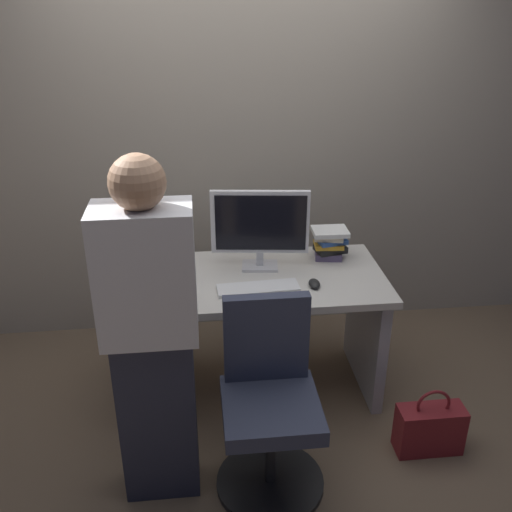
{
  "coord_description": "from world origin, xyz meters",
  "views": [
    {
      "loc": [
        -0.3,
        -2.78,
        2.2
      ],
      "look_at": [
        0.0,
        -0.05,
        0.9
      ],
      "focal_mm": 40.35,
      "sensor_mm": 36.0,
      "label": 1
    }
  ],
  "objects_px": {
    "office_chair": "(269,407)",
    "mouse": "(314,284)",
    "person_at_desk": "(151,338)",
    "keyboard": "(258,288)",
    "cup_near_keyboard": "(164,291)",
    "cup_by_monitor": "(155,260)",
    "book_stack": "(329,242)",
    "desk": "(255,313)",
    "handbag": "(430,428)",
    "monitor": "(260,225)"
  },
  "relations": [
    {
      "from": "book_stack",
      "to": "monitor",
      "type": "bearing_deg",
      "value": -169.18
    },
    {
      "from": "cup_by_monitor",
      "to": "cup_near_keyboard",
      "type": "bearing_deg",
      "value": -80.89
    },
    {
      "from": "cup_by_monitor",
      "to": "handbag",
      "type": "bearing_deg",
      "value": -29.75
    },
    {
      "from": "monitor",
      "to": "mouse",
      "type": "height_order",
      "value": "monitor"
    },
    {
      "from": "monitor",
      "to": "keyboard",
      "type": "distance_m",
      "value": 0.36
    },
    {
      "from": "desk",
      "to": "office_chair",
      "type": "xyz_separation_m",
      "value": [
        -0.01,
        -0.7,
        -0.09
      ]
    },
    {
      "from": "monitor",
      "to": "desk",
      "type": "bearing_deg",
      "value": -109.66
    },
    {
      "from": "monitor",
      "to": "person_at_desk",
      "type": "bearing_deg",
      "value": -124.71
    },
    {
      "from": "keyboard",
      "to": "handbag",
      "type": "bearing_deg",
      "value": -32.26
    },
    {
      "from": "monitor",
      "to": "office_chair",
      "type": "bearing_deg",
      "value": -93.44
    },
    {
      "from": "mouse",
      "to": "handbag",
      "type": "relative_size",
      "value": 0.26
    },
    {
      "from": "person_at_desk",
      "to": "keyboard",
      "type": "xyz_separation_m",
      "value": [
        0.52,
        0.54,
        -0.09
      ]
    },
    {
      "from": "mouse",
      "to": "cup_near_keyboard",
      "type": "xyz_separation_m",
      "value": [
        -0.79,
        -0.05,
        0.03
      ]
    },
    {
      "from": "monitor",
      "to": "book_stack",
      "type": "xyz_separation_m",
      "value": [
        0.41,
        0.08,
        -0.16
      ]
    },
    {
      "from": "office_chair",
      "to": "mouse",
      "type": "bearing_deg",
      "value": 60.79
    },
    {
      "from": "cup_near_keyboard",
      "to": "book_stack",
      "type": "height_order",
      "value": "book_stack"
    },
    {
      "from": "cup_near_keyboard",
      "to": "cup_by_monitor",
      "type": "height_order",
      "value": "cup_near_keyboard"
    },
    {
      "from": "book_stack",
      "to": "keyboard",
      "type": "bearing_deg",
      "value": -142.96
    },
    {
      "from": "person_at_desk",
      "to": "cup_near_keyboard",
      "type": "relative_size",
      "value": 16.82
    },
    {
      "from": "office_chair",
      "to": "cup_by_monitor",
      "type": "relative_size",
      "value": 9.81
    },
    {
      "from": "cup_near_keyboard",
      "to": "handbag",
      "type": "height_order",
      "value": "cup_near_keyboard"
    },
    {
      "from": "mouse",
      "to": "book_stack",
      "type": "relative_size",
      "value": 0.48
    },
    {
      "from": "desk",
      "to": "person_at_desk",
      "type": "bearing_deg",
      "value": -126.78
    },
    {
      "from": "cup_near_keyboard",
      "to": "desk",
      "type": "bearing_deg",
      "value": 21.83
    },
    {
      "from": "cup_near_keyboard",
      "to": "book_stack",
      "type": "bearing_deg",
      "value": 22.36
    },
    {
      "from": "person_at_desk",
      "to": "mouse",
      "type": "bearing_deg",
      "value": 33.81
    },
    {
      "from": "person_at_desk",
      "to": "cup_by_monitor",
      "type": "bearing_deg",
      "value": 91.91
    },
    {
      "from": "person_at_desk",
      "to": "cup_near_keyboard",
      "type": "height_order",
      "value": "person_at_desk"
    },
    {
      "from": "desk",
      "to": "handbag",
      "type": "height_order",
      "value": "desk"
    },
    {
      "from": "office_chair",
      "to": "mouse",
      "type": "distance_m",
      "value": 0.72
    },
    {
      "from": "person_at_desk",
      "to": "book_stack",
      "type": "distance_m",
      "value": 1.31
    },
    {
      "from": "person_at_desk",
      "to": "desk",
      "type": "bearing_deg",
      "value": 53.22
    },
    {
      "from": "desk",
      "to": "cup_near_keyboard",
      "type": "height_order",
      "value": "cup_near_keyboard"
    },
    {
      "from": "cup_by_monitor",
      "to": "mouse",
      "type": "bearing_deg",
      "value": -20.88
    },
    {
      "from": "office_chair",
      "to": "monitor",
      "type": "xyz_separation_m",
      "value": [
        0.05,
        0.81,
        0.57
      ]
    },
    {
      "from": "mouse",
      "to": "desk",
      "type": "bearing_deg",
      "value": 154.48
    },
    {
      "from": "office_chair",
      "to": "mouse",
      "type": "relative_size",
      "value": 9.4
    },
    {
      "from": "book_stack",
      "to": "handbag",
      "type": "distance_m",
      "value": 1.14
    },
    {
      "from": "office_chair",
      "to": "cup_near_keyboard",
      "type": "distance_m",
      "value": 0.78
    },
    {
      "from": "office_chair",
      "to": "cup_by_monitor",
      "type": "height_order",
      "value": "office_chair"
    },
    {
      "from": "person_at_desk",
      "to": "keyboard",
      "type": "distance_m",
      "value": 0.76
    },
    {
      "from": "cup_by_monitor",
      "to": "handbag",
      "type": "xyz_separation_m",
      "value": [
        1.38,
        -0.79,
        -0.66
      ]
    },
    {
      "from": "person_at_desk",
      "to": "monitor",
      "type": "distance_m",
      "value": 0.99
    },
    {
      "from": "person_at_desk",
      "to": "keyboard",
      "type": "height_order",
      "value": "person_at_desk"
    },
    {
      "from": "cup_near_keyboard",
      "to": "keyboard",
      "type": "bearing_deg",
      "value": 5.29
    },
    {
      "from": "office_chair",
      "to": "book_stack",
      "type": "bearing_deg",
      "value": 62.5
    },
    {
      "from": "office_chair",
      "to": "cup_near_keyboard",
      "type": "relative_size",
      "value": 9.65
    },
    {
      "from": "office_chair",
      "to": "mouse",
      "type": "xyz_separation_m",
      "value": [
        0.31,
        0.55,
        0.33
      ]
    },
    {
      "from": "keyboard",
      "to": "monitor",
      "type": "bearing_deg",
      "value": 78.31
    },
    {
      "from": "keyboard",
      "to": "desk",
      "type": "bearing_deg",
      "value": 87.37
    }
  ]
}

